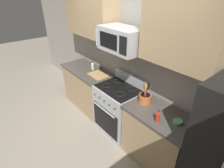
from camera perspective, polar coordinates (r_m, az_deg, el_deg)
name	(u,v)px	position (r m, az deg, el deg)	size (l,w,h in m)	color
ground_plane	(91,144)	(3.34, -6.90, -18.70)	(16.00, 16.00, 0.00)	gray
wall_back	(135,62)	(3.12, 7.53, 6.91)	(8.00, 0.10, 2.60)	#9E998E
counter_left	(88,88)	(4.01, -7.69, -1.26)	(1.28, 0.61, 0.91)	tan
range_oven	(118,109)	(3.30, 2.05, -8.02)	(0.76, 0.65, 1.09)	#B2B5BA
counter_right	(157,138)	(2.88, 14.27, -16.40)	(1.00, 0.61, 0.91)	tan
microwave	(121,39)	(2.75, 2.96, 14.19)	(0.72, 0.44, 0.36)	#B2B5BA
upper_cabinets_left	(90,15)	(3.59, -7.21, 21.17)	(1.27, 0.34, 0.77)	tan
upper_cabinets_right	(182,34)	(2.24, 21.75, 14.71)	(0.99, 0.34, 0.77)	tan
utensil_crock	(145,98)	(2.72, 10.56, -4.43)	(0.19, 0.19, 0.34)	#D1662D
cutting_board	(98,75)	(3.52, -4.52, 2.89)	(0.39, 0.28, 0.02)	tan
bottle_vinegar	(93,66)	(3.77, -6.29, 5.83)	(0.05, 0.05, 0.18)	silver
bottle_hot_sauce	(158,117)	(2.39, 14.54, -10.12)	(0.05, 0.05, 0.18)	red
prep_bowl	(177,122)	(2.47, 20.32, -11.36)	(0.13, 0.13, 0.05)	#59AD66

